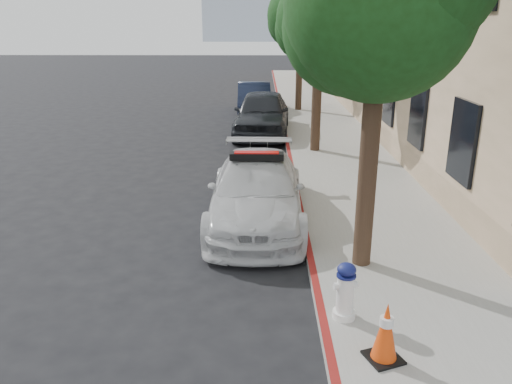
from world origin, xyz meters
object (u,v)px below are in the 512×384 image
Objects in this scene: police_car at (257,191)px; parked_car_mid at (262,113)px; fire_hydrant at (345,291)px; parked_car_far at (254,98)px; traffic_cone at (386,332)px.

parked_car_mid reaches higher than police_car.
parked_car_mid is at bearing 84.10° from fire_hydrant.
parked_car_far is 17.47m from fire_hydrant.
parked_car_mid is 13.58m from traffic_cone.
police_car reaches higher than fire_hydrant.
police_car is at bearing -87.17° from parked_car_mid.
fire_hydrant is at bearing -71.38° from police_car.
fire_hydrant is 0.96m from traffic_cone.
parked_car_mid is 6.33× the size of traffic_cone.
police_car is 5.79× the size of fire_hydrant.
traffic_cone is (1.59, -4.78, -0.16)m from police_car.
police_car is 6.23× the size of traffic_cone.
police_car is 4.08m from fire_hydrant.
parked_car_mid is 1.13× the size of parked_car_far.
parked_car_far is (-0.38, 4.80, -0.12)m from parked_car_mid.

